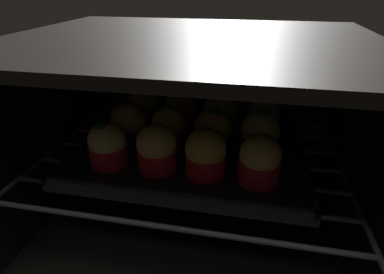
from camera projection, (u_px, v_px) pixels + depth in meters
The scene contains 15 objects.
oven_cavity at pixel (196, 131), 60.52cm from camera, with size 59.00×47.00×37.00cm.
oven_rack at pixel (191, 156), 58.37cm from camera, with size 54.80×42.00×0.80cm.
baking_tray at pixel (192, 150), 58.51cm from camera, with size 40.87×32.58×2.20cm.
muffin_row0_col0 at pixel (108, 145), 51.60cm from camera, with size 6.42×6.42×7.97cm.
muffin_row0_col1 at pixel (157, 149), 50.19cm from camera, with size 6.52×6.52×7.96cm.
muffin_row0_col2 at pixel (206, 154), 48.83cm from camera, with size 6.56×6.56×7.89cm.
muffin_row0_col3 at pixel (260, 160), 47.07cm from camera, with size 6.42×6.42×7.84cm.
muffin_row1_col0 at pixel (129, 125), 58.33cm from camera, with size 6.75×6.75×8.13cm.
muffin_row1_col1 at pixel (169, 128), 57.46cm from camera, with size 6.42×6.42×7.97cm.
muffin_row1_col2 at pixel (213, 131), 55.73cm from camera, with size 6.82×6.82×8.44cm.
muffin_row1_col3 at pixel (260, 135), 54.06cm from camera, with size 6.68×6.68×8.44cm.
muffin_row2_col0 at pixel (143, 108), 65.56cm from camera, with size 6.58×6.58×8.50cm.
muffin_row2_col1 at pixel (180, 111), 64.73cm from camera, with size 6.96×6.96×7.85cm.
muffin_row2_col2 at pixel (220, 113), 62.74cm from camera, with size 6.85×6.85×8.41cm.
muffin_row2_col3 at pixel (262, 118), 61.34cm from camera, with size 6.42×6.42×8.47cm.
Camera 1 is at (9.94, -27.24, 43.55)cm, focal length 28.90 mm.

